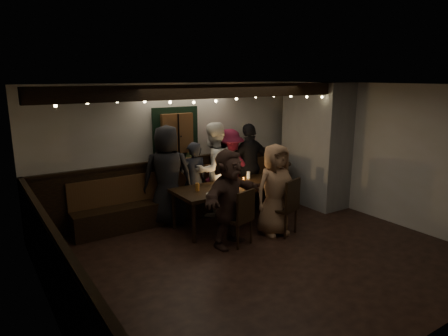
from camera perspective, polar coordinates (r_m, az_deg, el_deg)
room at (r=7.69m, az=5.12°, el=0.57°), size 6.02×5.01×2.62m
dining_table at (r=7.37m, az=0.86°, el=-3.05°), size 2.10×0.90×0.91m
chair_near_left at (r=6.52m, az=2.41°, el=-6.63°), size 0.53×0.53×0.95m
chair_near_right at (r=7.01m, az=8.94°, el=-5.05°), size 0.58×0.58×1.01m
chair_end at (r=8.29m, az=7.84°, el=-2.30°), size 0.53×0.53×0.98m
high_top at (r=8.59m, az=7.54°, el=-1.49°), size 0.58×0.58×0.93m
person_a at (r=7.45m, az=-8.07°, el=-1.03°), size 1.07×0.91×1.87m
person_b at (r=7.72m, az=-4.37°, el=-1.80°), size 0.60×0.44×1.51m
person_c at (r=7.85m, az=-1.54°, el=-0.21°), size 1.01×0.85×1.86m
person_d at (r=8.17m, az=0.69°, el=-0.29°), size 1.11×0.66×1.69m
person_e at (r=8.38m, az=3.68°, el=0.34°), size 1.05×0.46×1.78m
person_f at (r=6.46m, az=0.67°, el=-4.29°), size 1.56×0.99×1.61m
person_g at (r=6.95m, az=7.31°, el=-3.12°), size 0.81×0.54×1.61m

